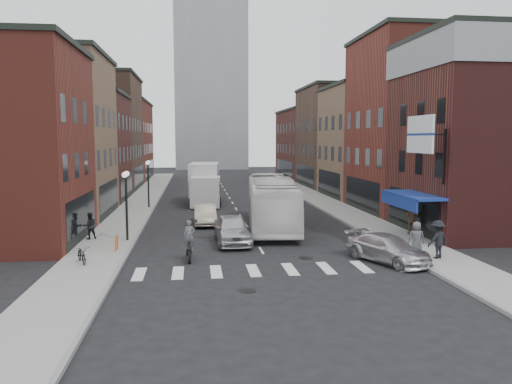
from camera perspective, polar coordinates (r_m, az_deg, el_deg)
ground at (r=25.97m, az=0.90°, el=-7.18°), size 160.00×160.00×0.00m
sidewalk_left at (r=47.65m, az=-13.04°, el=-1.14°), size 3.00×74.00×0.15m
sidewalk_right at (r=48.89m, az=7.19°, el=-0.85°), size 3.00×74.00×0.15m
curb_left at (r=47.53m, az=-11.24°, el=-1.21°), size 0.20×74.00×0.16m
curb_right at (r=48.55m, az=5.47°, el=-0.97°), size 0.20×74.00×0.16m
crosswalk_stripes at (r=23.09m, az=1.95°, el=-8.88°), size 12.00×2.20×0.01m
bldg_left_mid_a at (r=40.67m, az=-23.61°, el=5.87°), size 10.30×10.20×12.30m
bldg_left_mid_b at (r=50.35m, az=-20.34°, el=4.81°), size 10.30×10.20×10.30m
bldg_left_far_a at (r=61.11m, az=-18.04°, el=6.46°), size 10.30×12.20×13.30m
bldg_left_far_b at (r=74.90m, az=-15.99°, el=5.65°), size 10.30×16.20×11.30m
bldg_right_corner at (r=34.85m, az=25.14°, el=5.84°), size 10.30×9.20×12.30m
bldg_right_mid_a at (r=43.21m, az=18.44°, el=7.38°), size 10.30×10.20×14.30m
bldg_right_mid_b at (r=52.40m, az=13.66°, el=5.60°), size 10.30×10.20×11.30m
bldg_right_far_a at (r=62.81m, az=10.10°, el=6.20°), size 10.30×12.20×12.30m
bldg_right_far_b at (r=76.31m, az=6.97°, el=5.47°), size 10.30×16.20×10.30m
awning_blue at (r=30.39m, az=17.13°, el=-0.47°), size 1.80×5.00×0.78m
billboard_sign at (r=28.25m, az=18.40°, el=6.13°), size 1.52×3.00×3.70m
distant_tower at (r=104.82m, az=-5.28°, el=16.56°), size 14.00×14.00×50.00m
streetlamp_near at (r=29.44m, az=-14.62°, el=-0.05°), size 0.32×1.22×4.11m
streetlamp_far at (r=43.30m, az=-12.22°, el=1.93°), size 0.32×1.22×4.11m
bike_rack at (r=27.18m, az=-15.65°, el=-5.62°), size 0.08×0.68×0.80m
box_truck at (r=46.14m, az=-5.89°, el=0.92°), size 3.02×8.60×3.67m
motorcycle_rider at (r=24.81m, az=-7.62°, el=-5.65°), size 0.58×1.97×2.01m
transit_bus at (r=33.57m, az=1.77°, el=-1.17°), size 4.02×12.51×3.42m
sedan_left_near at (r=28.57m, az=-2.73°, el=-4.29°), size 2.04×4.83×1.63m
sedan_left_far at (r=34.96m, az=-5.83°, el=-2.59°), size 1.49×4.23×1.39m
curb_car at (r=25.15m, az=14.83°, el=-6.28°), size 3.65×4.92×1.32m
parked_bicycle at (r=24.99m, az=-19.28°, el=-6.76°), size 1.10×1.61×0.80m
ped_left_solo at (r=30.59m, az=-18.49°, el=-3.69°), size 0.87×0.71×1.56m
ped_right_a at (r=25.97m, az=20.06°, el=-5.11°), size 1.34×1.00×1.87m
ped_right_b at (r=31.83m, az=17.37°, el=-3.02°), size 1.20×0.87×1.84m
ped_right_c at (r=26.54m, az=17.87°, el=-5.02°), size 0.89×0.66×1.67m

